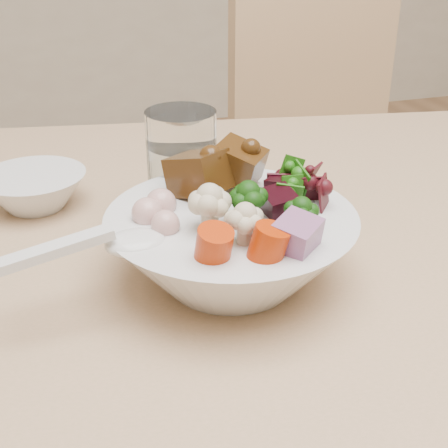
# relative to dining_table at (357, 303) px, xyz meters

# --- Properties ---
(dining_table) EXTENTS (1.78, 1.20, 0.77)m
(dining_table) POSITION_rel_dining_table_xyz_m (0.00, 0.00, 0.00)
(dining_table) COLOR tan
(dining_table) RESTS_ON ground
(chair_far) EXTENTS (0.50, 0.50, 0.93)m
(chair_far) POSITION_rel_dining_table_xyz_m (0.31, 0.64, -0.16)
(chair_far) COLOR tan
(chair_far) RESTS_ON ground
(food_bowl) EXTENTS (0.24, 0.24, 0.13)m
(food_bowl) POSITION_rel_dining_table_xyz_m (-0.16, -0.02, 0.12)
(food_bowl) COLOR silver
(food_bowl) RESTS_ON dining_table
(soup_spoon) EXTENTS (0.15, 0.05, 0.03)m
(soup_spoon) POSITION_rel_dining_table_xyz_m (-0.28, -0.05, 0.15)
(soup_spoon) COLOR silver
(soup_spoon) RESTS_ON food_bowl
(water_glass) EXTENTS (0.08, 0.08, 0.13)m
(water_glass) POSITION_rel_dining_table_xyz_m (-0.18, 0.11, 0.14)
(water_glass) COLOR white
(water_glass) RESTS_ON dining_table
(side_bowl) EXTENTS (0.13, 0.13, 0.04)m
(side_bowl) POSITION_rel_dining_table_xyz_m (-0.34, 0.21, 0.10)
(side_bowl) COLOR silver
(side_bowl) RESTS_ON dining_table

